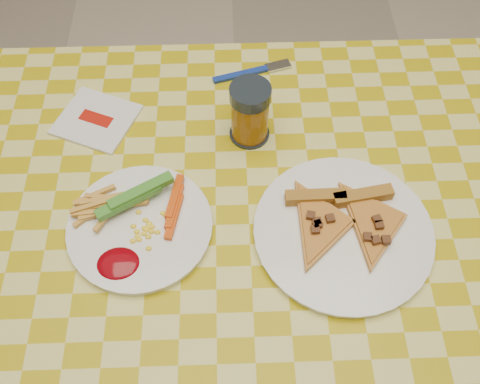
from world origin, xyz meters
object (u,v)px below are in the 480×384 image
object	(u,v)px
plate_left	(140,228)
drink_glass	(250,113)
table	(249,265)
plate_right	(343,233)

from	to	relation	value
plate_left	drink_glass	xyz separation A→B (m)	(0.17, 0.18, 0.05)
drink_glass	plate_left	bearing A→B (deg)	-133.66
table	drink_glass	world-z (taller)	drink_glass
table	plate_left	size ratio (longest dim) A/B	5.93
table	drink_glass	bearing A→B (deg)	87.97
plate_left	table	bearing A→B (deg)	-10.43
plate_left	drink_glass	distance (m)	0.26
table	plate_right	bearing A→B (deg)	5.03
table	drink_glass	size ratio (longest dim) A/B	11.57
table	drink_glass	xyz separation A→B (m)	(0.01, 0.21, 0.13)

